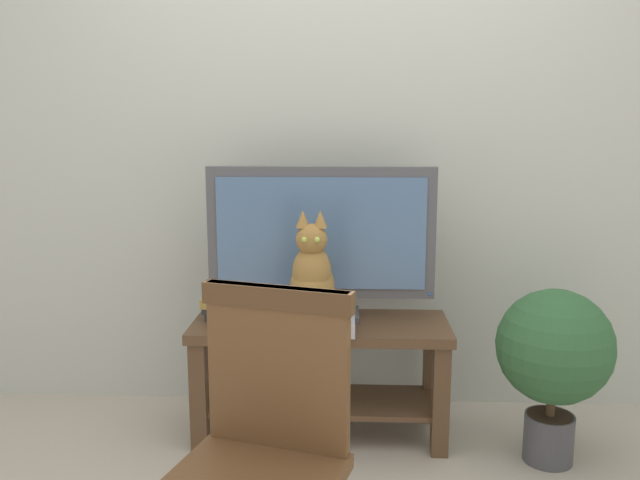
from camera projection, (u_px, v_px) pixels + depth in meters
back_wall at (339, 119)px, 3.15m from camera, size 7.00×0.12×2.80m
tv_stand at (320, 357)px, 2.90m from camera, size 1.12×0.42×0.53m
tv at (321, 238)px, 2.87m from camera, size 0.99×0.20×0.67m
media_box at (312, 322)px, 2.79m from camera, size 0.36×0.29×0.06m
cat at (312, 278)px, 2.73m from camera, size 0.19×0.35×0.46m
wooden_chair at (262, 444)px, 1.72m from camera, size 0.53×0.53×0.96m
book_stack at (229, 307)px, 2.91m from camera, size 0.24×0.19×0.10m
potted_plant at (554, 354)px, 2.66m from camera, size 0.47×0.47×0.73m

